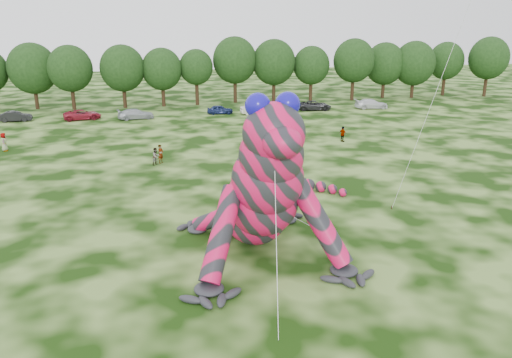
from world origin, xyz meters
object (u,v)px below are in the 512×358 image
object	(u,v)px
tree_10	(235,70)
tree_12	(311,74)
car_7	(371,104)
spectator_1	(156,156)
tree_9	(196,77)
spectator_4	(4,142)
tree_6	(71,78)
car_2	(82,115)
inflatable_gecko	(249,163)
tree_17	(488,67)
tree_5	(33,76)
car_6	(314,105)
tree_11	(274,71)
tree_13	(353,70)
spectator_0	(161,154)
spectator_2	(288,134)
car_4	(220,110)
tree_15	(414,70)
car_3	(136,114)
tree_8	(162,77)
car_1	(15,116)
car_5	(256,109)
tree_16	(445,69)
spectator_5	(299,160)
spectator_3	(343,134)
tree_14	(384,70)
tree_7	(123,77)

from	to	relation	value
tree_10	tree_12	xyz separation A→B (m)	(12.62, -0.84, -0.77)
car_7	spectator_1	size ratio (longest dim) A/B	3.13
tree_9	spectator_4	xyz separation A→B (m)	(-22.06, -25.98, -3.40)
tree_6	spectator_1	xyz separation A→B (m)	(11.64, -33.75, -3.94)
tree_12	car_2	world-z (taller)	tree_12
spectator_4	tree_10	bearing A→B (deg)	-52.35
inflatable_gecko	tree_17	size ratio (longest dim) A/B	1.83
spectator_4	tree_5	bearing A→B (deg)	-1.63
tree_6	car_6	size ratio (longest dim) A/B	1.88
tree_11	tree_13	distance (m)	13.39
car_7	spectator_0	world-z (taller)	spectator_0
car_7	spectator_2	xyz separation A→B (m)	(-18.31, -19.03, 0.18)
tree_6	car_4	bearing A→B (deg)	-21.61
tree_13	tree_15	size ratio (longest dim) A/B	1.05
car_3	spectator_1	xyz separation A→B (m)	(2.34, -23.77, 0.11)
inflatable_gecko	car_7	bearing A→B (deg)	53.93
tree_15	car_2	size ratio (longest dim) A/B	1.96
tree_8	car_1	size ratio (longest dim) A/B	2.17
tree_13	car_5	distance (m)	21.63
spectator_1	tree_15	bearing A→B (deg)	-5.76
car_2	car_6	bearing A→B (deg)	-97.89
tree_16	car_3	distance (m)	55.33
tree_11	tree_13	world-z (taller)	tree_13
car_4	spectator_0	world-z (taller)	spectator_0
tree_12	car_6	xyz separation A→B (m)	(-2.25, -8.99, -3.79)
inflatable_gecko	car_2	world-z (taller)	inflatable_gecko
tree_15	spectator_4	distance (m)	65.18
inflatable_gecko	tree_12	bearing A→B (deg)	64.89
tree_8	car_1	xyz separation A→B (m)	(-19.63, -8.79, -3.79)
tree_5	spectator_5	bearing A→B (deg)	-53.01
tree_5	car_2	world-z (taller)	tree_5
tree_16	spectator_5	size ratio (longest dim) A/B	5.79
tree_6	car_5	size ratio (longest dim) A/B	2.16
tree_5	spectator_1	size ratio (longest dim) A/B	6.10
car_5	spectator_3	bearing A→B (deg)	-162.85
tree_14	spectator_4	size ratio (longest dim) A/B	5.02
tree_15	spectator_2	bearing A→B (deg)	-136.53
car_4	spectator_1	distance (m)	27.10
car_5	tree_9	bearing A→B (deg)	35.71
tree_11	spectator_4	xyz separation A→B (m)	(-34.78, -26.83, -4.10)
tree_6	tree_12	distance (m)	37.58
tree_13	spectator_2	world-z (taller)	tree_13
inflatable_gecko	spectator_3	world-z (taller)	inflatable_gecko
tree_10	tree_16	distance (m)	38.06
spectator_4	tree_7	bearing A→B (deg)	-29.35
tree_5	tree_7	world-z (taller)	tree_5
tree_12	spectator_0	world-z (taller)	tree_12
tree_14	spectator_0	bearing A→B (deg)	-137.80
tree_16	spectator_1	world-z (taller)	tree_16
spectator_4	tree_13	bearing A→B (deg)	-67.98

